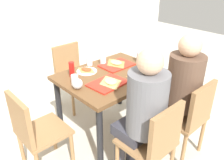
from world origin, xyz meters
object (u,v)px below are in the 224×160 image
chair_near_right (190,115)px  pizza_slice_c (86,70)px  person_in_brown_jacket (180,87)px  pizza_slice_d (138,76)px  plastic_cup_d (103,60)px  pizza_slice_b (116,63)px  paper_plate_center (87,71)px  pizza_slice_a (111,82)px  chair_near_left (154,141)px  foil_bundle (77,84)px  tray_red_near (108,83)px  tray_red_far (117,65)px  paper_plate_near_edge (138,76)px  chair_far_side (71,71)px  plastic_cup_a (89,61)px  soda_can (139,57)px  plastic_cup_b (139,80)px  person_in_red (143,108)px  main_table (112,82)px  condiment_bottle (72,70)px  chair_left_end (34,130)px  plastic_cup_c (75,80)px

chair_near_right → pizza_slice_c: chair_near_right is taller
person_in_brown_jacket → pizza_slice_d: bearing=106.4°
plastic_cup_d → pizza_slice_b: bearing=-50.8°
paper_plate_center → pizza_slice_a: size_ratio=0.81×
chair_near_left → pizza_slice_b: 1.09m
person_in_brown_jacket → foil_bundle: 0.96m
pizza_slice_c → foil_bundle: 0.39m
tray_red_near → tray_red_far: same height
person_in_brown_jacket → paper_plate_near_edge: person_in_brown_jacket is taller
chair_far_side → pizza_slice_a: chair_far_side is taller
paper_plate_center → plastic_cup_a: (0.13, 0.12, 0.05)m
person_in_brown_jacket → foil_bundle: size_ratio=12.48×
pizza_slice_c → soda_can: soda_can is taller
plastic_cup_a → plastic_cup_b: bearing=-85.6°
person_in_red → pizza_slice_d: size_ratio=5.15×
plastic_cup_a → person_in_red: bearing=-103.4°
main_table → pizza_slice_a: pizza_slice_a is taller
pizza_slice_d → plastic_cup_d: (-0.04, 0.50, 0.03)m
chair_far_side → condiment_bottle: size_ratio=5.24×
chair_near_left → pizza_slice_a: 0.70m
paper_plate_near_edge → person_in_brown_jacket: bearing=-76.1°
person_in_brown_jacket → plastic_cup_d: 0.94m
chair_near_right → soda_can: soda_can is taller
paper_plate_center → plastic_cup_d: plastic_cup_d is taller
chair_left_end → soda_can: soda_can is taller
tray_red_near → pizza_slice_a: bearing=-36.1°
pizza_slice_c → plastic_cup_b: plastic_cup_b is taller
person_in_red → paper_plate_near_edge: bearing=45.2°
chair_near_right → pizza_slice_c: bearing=112.3°
pizza_slice_b → plastic_cup_b: (-0.17, -0.50, 0.03)m
chair_near_right → plastic_cup_d: (-0.16, 1.06, 0.29)m
tray_red_far → pizza_slice_a: size_ratio=1.33×
plastic_cup_c → chair_left_end: bearing=-172.8°
chair_left_end → foil_bundle: size_ratio=8.38×
chair_far_side → pizza_slice_a: size_ratio=3.09×
foil_bundle → chair_left_end: bearing=177.5°
pizza_slice_b → pizza_slice_c: 0.37m
person_in_red → pizza_slice_c: size_ratio=6.25×
plastic_cup_d → soda_can: soda_can is taller
chair_near_left → chair_far_side: same height
chair_left_end → paper_plate_near_edge: size_ratio=3.81×
tray_red_far → plastic_cup_c: (-0.61, -0.06, 0.04)m
pizza_slice_d → condiment_bottle: 0.68m
pizza_slice_b → soda_can: bearing=-27.4°
main_table → paper_plate_center: 0.30m
plastic_cup_c → foil_bundle: size_ratio=1.00×
pizza_slice_b → plastic_cup_b: 0.53m
chair_left_end → condiment_bottle: size_ratio=5.24×
foil_bundle → chair_near_left: bearing=-76.5°
chair_near_right → tray_red_far: chair_near_right is taller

